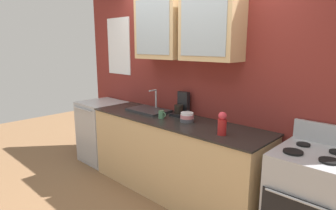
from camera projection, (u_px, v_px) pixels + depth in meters
ground_plane at (173, 192)px, 3.49m from camera, size 10.00×10.00×0.00m
back_wall_unit at (192, 73)px, 3.43m from camera, size 4.20×0.41×2.58m
counter at (173, 156)px, 3.39m from camera, size 2.34×0.67×0.94m
stove_range at (309, 205)px, 2.35m from camera, size 0.59×0.68×1.12m
sink_faucet at (149, 110)px, 3.68m from camera, size 0.55×0.34×0.28m
bowl_stack at (187, 117)px, 3.18m from camera, size 0.16×0.16×0.11m
vase at (222, 123)px, 2.69m from camera, size 0.08×0.08×0.23m
cup_near_sink at (161, 114)px, 3.33m from camera, size 0.11×0.07×0.09m
dishwasher at (103, 131)px, 4.39m from camera, size 0.61×0.65×0.94m
coffee_maker at (181, 107)px, 3.47m from camera, size 0.17×0.20×0.29m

